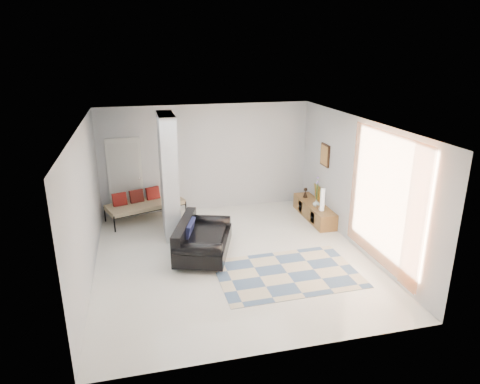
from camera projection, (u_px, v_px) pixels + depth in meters
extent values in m
plane|color=silver|center=(232.00, 258.00, 8.92)|extent=(6.00, 6.00, 0.00)
plane|color=white|center=(231.00, 124.00, 8.02)|extent=(6.00, 6.00, 0.00)
plane|color=silver|center=(207.00, 158.00, 11.23)|extent=(6.00, 0.00, 6.00)
plane|color=silver|center=(280.00, 265.00, 5.71)|extent=(6.00, 0.00, 6.00)
plane|color=silver|center=(86.00, 206.00, 7.85)|extent=(0.00, 6.00, 6.00)
plane|color=silver|center=(358.00, 184.00, 9.08)|extent=(0.00, 6.00, 6.00)
cube|color=#BABEC2|center=(169.00, 176.00, 9.69)|extent=(0.35, 1.20, 2.80)
cube|color=silver|center=(125.00, 178.00, 10.84)|extent=(0.85, 0.06, 2.04)
plane|color=#FF8943|center=(384.00, 200.00, 7.99)|extent=(0.00, 2.55, 2.55)
cube|color=#331B0E|center=(325.00, 155.00, 10.49)|extent=(0.04, 0.45, 0.55)
cube|color=brown|center=(314.00, 211.00, 10.91)|extent=(0.45, 1.82, 0.40)
cube|color=#331B0E|center=(312.00, 217.00, 10.49)|extent=(0.02, 0.24, 0.28)
cube|color=#331B0E|center=(300.00, 206.00, 11.23)|extent=(0.02, 0.24, 0.28)
cube|color=gold|center=(318.00, 192.00, 11.05)|extent=(0.09, 0.32, 0.40)
cube|color=silver|center=(317.00, 207.00, 10.43)|extent=(0.04, 0.10, 0.12)
cylinder|color=silver|center=(178.00, 269.00, 8.35)|extent=(0.05, 0.05, 0.10)
cylinder|color=silver|center=(192.00, 238.00, 9.70)|extent=(0.05, 0.05, 0.10)
cylinder|color=silver|center=(218.00, 271.00, 8.29)|extent=(0.05, 0.05, 0.10)
cylinder|color=silver|center=(227.00, 239.00, 9.64)|extent=(0.05, 0.05, 0.10)
cube|color=black|center=(204.00, 245.00, 8.93)|extent=(1.48, 1.90, 0.30)
cube|color=black|center=(184.00, 229.00, 8.86)|extent=(0.72, 1.64, 0.36)
cylinder|color=black|center=(197.00, 250.00, 8.18)|extent=(0.99, 0.57, 0.28)
cylinder|color=black|center=(209.00, 221.00, 9.53)|extent=(0.99, 0.57, 0.28)
cube|color=black|center=(190.00, 229.00, 8.84)|extent=(0.33, 0.62, 0.31)
cylinder|color=black|center=(115.00, 224.00, 10.08)|extent=(0.04, 0.04, 0.40)
cylinder|color=black|center=(186.00, 209.00, 11.05)|extent=(0.04, 0.04, 0.40)
cylinder|color=black|center=(105.00, 214.00, 10.70)|extent=(0.04, 0.04, 0.40)
cylinder|color=black|center=(173.00, 200.00, 11.66)|extent=(0.04, 0.04, 0.40)
cube|color=beige|center=(146.00, 205.00, 10.81)|extent=(2.04, 1.38, 0.12)
cube|color=maroon|center=(120.00, 199.00, 10.55)|extent=(0.38, 0.27, 0.33)
cube|color=maroon|center=(137.00, 196.00, 10.78)|extent=(0.38, 0.27, 0.33)
cube|color=maroon|center=(153.00, 193.00, 11.00)|extent=(0.38, 0.27, 0.33)
cube|color=beige|center=(287.00, 273.00, 8.29)|extent=(2.72, 1.85, 0.01)
cylinder|color=silver|center=(322.00, 200.00, 10.30)|extent=(0.10, 0.10, 0.55)
imported|color=white|center=(316.00, 203.00, 10.61)|extent=(0.18, 0.18, 0.18)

